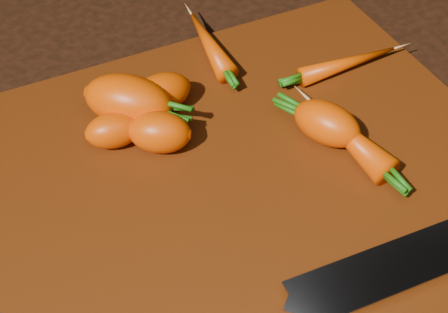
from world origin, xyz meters
name	(u,v)px	position (x,y,z in m)	size (l,w,h in m)	color
ground	(229,191)	(0.00, 0.00, -0.01)	(2.00, 2.00, 0.01)	black
cutting_board	(229,183)	(0.00, 0.00, 0.01)	(0.50, 0.40, 0.01)	#5C2508
carrot_0	(160,132)	(-0.04, 0.06, 0.03)	(0.06, 0.04, 0.04)	#E54400
carrot_1	(128,101)	(-0.05, 0.11, 0.04)	(0.08, 0.05, 0.05)	#E54400
carrot_2	(160,94)	(-0.02, 0.11, 0.03)	(0.06, 0.04, 0.04)	#E54400
carrot_3	(113,130)	(-0.07, 0.08, 0.03)	(0.05, 0.03, 0.03)	#E54400
carrot_4	(327,123)	(0.10, 0.01, 0.03)	(0.06, 0.04, 0.04)	#E54400
carrot_5	(209,43)	(0.06, 0.17, 0.02)	(0.11, 0.02, 0.02)	#E54400
carrot_6	(348,63)	(0.17, 0.08, 0.02)	(0.11, 0.02, 0.02)	#E54400
carrot_7	(347,135)	(0.11, -0.01, 0.03)	(0.11, 0.03, 0.03)	#E54400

